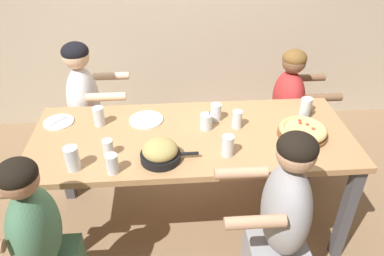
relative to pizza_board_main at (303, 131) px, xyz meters
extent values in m
plane|color=#896B4C|center=(-0.69, 0.06, -0.82)|extent=(18.00, 18.00, 0.00)
cube|color=tan|center=(-0.69, 0.06, -0.05)|extent=(2.02, 0.82, 0.04)
cube|color=#4C4C51|center=(-1.64, -0.29, -0.45)|extent=(0.07, 0.07, 0.75)
cube|color=#4C4C51|center=(0.26, -0.29, -0.45)|extent=(0.07, 0.07, 0.75)
cube|color=#4C4C51|center=(-1.64, 0.41, -0.45)|extent=(0.07, 0.07, 0.75)
cube|color=#4C4C51|center=(0.26, 0.41, -0.45)|extent=(0.07, 0.07, 0.75)
cylinder|color=brown|center=(0.00, 0.00, -0.02)|extent=(0.31, 0.31, 0.02)
torus|color=#DBB26B|center=(0.00, 0.00, 0.01)|extent=(0.30, 0.30, 0.04)
cylinder|color=#E5C675|center=(0.00, 0.00, 0.00)|extent=(0.24, 0.24, 0.04)
cylinder|color=#C6422D|center=(0.04, 0.04, 0.02)|extent=(0.02, 0.02, 0.01)
cylinder|color=#C6422D|center=(0.00, 0.09, 0.02)|extent=(0.02, 0.02, 0.01)
cylinder|color=#C6422D|center=(0.06, -0.02, 0.02)|extent=(0.02, 0.02, 0.01)
cylinder|color=#C6422D|center=(0.00, 0.05, 0.02)|extent=(0.02, 0.02, 0.01)
cylinder|color=black|center=(-0.89, -0.18, -0.01)|extent=(0.23, 0.23, 0.05)
cylinder|color=black|center=(-0.72, -0.18, 0.00)|extent=(0.10, 0.02, 0.02)
ellipsoid|color=tan|center=(-0.89, -0.18, 0.04)|extent=(0.20, 0.20, 0.11)
cylinder|color=white|center=(-0.98, 0.25, -0.03)|extent=(0.22, 0.22, 0.01)
cube|color=#B7B7BC|center=(-0.98, 0.25, -0.02)|extent=(0.11, 0.12, 0.01)
cylinder|color=white|center=(-1.56, 0.26, -0.03)|extent=(0.20, 0.20, 0.01)
cube|color=#B7B7BC|center=(-1.56, 0.26, -0.02)|extent=(0.10, 0.11, 0.01)
cylinder|color=silver|center=(-0.59, 0.13, 0.02)|extent=(0.08, 0.08, 0.10)
cylinder|color=#1EA8DB|center=(-0.59, 0.13, 0.00)|extent=(0.07, 0.07, 0.07)
cylinder|color=black|center=(-0.58, 0.13, 0.03)|extent=(0.01, 0.02, 0.13)
cylinder|color=silver|center=(-1.19, -0.11, 0.02)|extent=(0.06, 0.06, 0.10)
cylinder|color=black|center=(-1.19, -0.11, 0.00)|extent=(0.06, 0.06, 0.06)
cylinder|color=silver|center=(-0.14, -0.19, 0.02)|extent=(0.06, 0.06, 0.10)
cylinder|color=black|center=(-0.14, -0.19, 0.01)|extent=(0.05, 0.05, 0.08)
cylinder|color=silver|center=(-0.50, -0.16, 0.03)|extent=(0.07, 0.07, 0.13)
cylinder|color=black|center=(-0.50, -0.16, 0.01)|extent=(0.06, 0.06, 0.09)
cylinder|color=silver|center=(-1.15, -0.27, 0.02)|extent=(0.07, 0.07, 0.11)
cylinder|color=black|center=(-1.15, -0.27, 0.00)|extent=(0.06, 0.06, 0.06)
cylinder|color=silver|center=(-0.52, 0.23, 0.03)|extent=(0.07, 0.07, 0.12)
cylinder|color=silver|center=(-0.52, 0.23, 0.01)|extent=(0.06, 0.06, 0.09)
cylinder|color=silver|center=(-1.29, 0.22, 0.03)|extent=(0.07, 0.07, 0.13)
cylinder|color=black|center=(-1.29, 0.22, 0.01)|extent=(0.06, 0.06, 0.08)
cylinder|color=silver|center=(0.08, 0.20, 0.04)|extent=(0.07, 0.07, 0.15)
cylinder|color=black|center=(0.08, 0.20, 0.02)|extent=(0.06, 0.06, 0.10)
cylinder|color=silver|center=(-1.37, -0.22, 0.04)|extent=(0.08, 0.08, 0.14)
cylinder|color=silver|center=(-1.37, -0.22, 0.02)|extent=(0.07, 0.07, 0.10)
cylinder|color=silver|center=(0.13, 0.28, 0.02)|extent=(0.06, 0.06, 0.11)
cylinder|color=silver|center=(-0.39, 0.13, 0.03)|extent=(0.07, 0.07, 0.12)
cylinder|color=silver|center=(-0.39, 0.13, 0.01)|extent=(0.06, 0.06, 0.08)
cube|color=#B22D2D|center=(0.13, 0.69, -0.59)|extent=(0.32, 0.34, 0.46)
ellipsoid|color=#B22D2D|center=(0.13, 0.69, -0.14)|extent=(0.24, 0.36, 0.44)
sphere|color=brown|center=(0.13, 0.69, 0.16)|extent=(0.18, 0.18, 0.18)
ellipsoid|color=brown|center=(0.13, 0.69, 0.19)|extent=(0.18, 0.18, 0.13)
cylinder|color=brown|center=(0.34, 0.86, -0.06)|extent=(0.28, 0.06, 0.06)
cylinder|color=brown|center=(0.34, 0.52, -0.06)|extent=(0.28, 0.06, 0.06)
cube|color=silver|center=(-1.48, 0.69, -0.59)|extent=(0.32, 0.34, 0.46)
ellipsoid|color=silver|center=(-1.48, 0.69, -0.10)|extent=(0.24, 0.36, 0.53)
sphere|color=beige|center=(-1.48, 0.69, 0.26)|extent=(0.19, 0.19, 0.19)
ellipsoid|color=black|center=(-1.48, 0.69, 0.29)|extent=(0.20, 0.20, 0.13)
cylinder|color=beige|center=(-1.27, 0.86, 0.01)|extent=(0.28, 0.06, 0.06)
cylinder|color=beige|center=(-1.27, 0.52, 0.01)|extent=(0.28, 0.06, 0.06)
ellipsoid|color=#477556|center=(-1.51, -0.57, -0.13)|extent=(0.24, 0.36, 0.47)
sphere|color=#9E7051|center=(-1.51, -0.57, 0.20)|extent=(0.18, 0.18, 0.18)
ellipsoid|color=black|center=(-1.51, -0.57, 0.23)|extent=(0.19, 0.19, 0.13)
ellipsoid|color=#99999E|center=(-0.26, -0.57, -0.09)|extent=(0.24, 0.36, 0.55)
sphere|color=tan|center=(-0.26, -0.57, 0.27)|extent=(0.19, 0.19, 0.19)
ellipsoid|color=black|center=(-0.26, -0.57, 0.31)|extent=(0.19, 0.19, 0.13)
cylinder|color=tan|center=(-0.47, -0.74, 0.03)|extent=(0.28, 0.06, 0.06)
cylinder|color=tan|center=(-0.47, -0.40, 0.03)|extent=(0.28, 0.06, 0.06)
camera|label=1|loc=(-0.84, -1.88, 1.30)|focal=35.00mm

